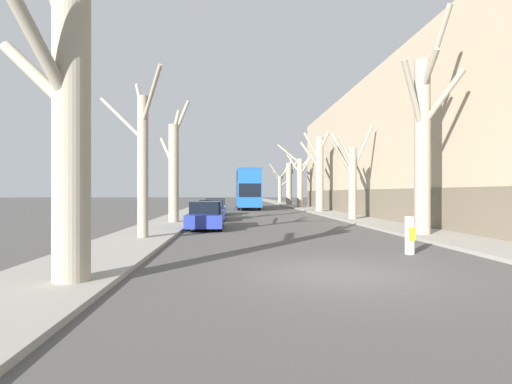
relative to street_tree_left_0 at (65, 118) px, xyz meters
The scene contains 18 objects.
ground_plane 6.65m from the street_tree_left_0, 10.23° to the left, with size 300.00×300.00×0.00m, color #4C4947.
sidewalk_left 51.13m from the street_tree_left_0, 90.51° to the left, with size 2.75×120.00×0.12m, color gray.
sidewalk_right 52.47m from the street_tree_left_0, 76.98° to the left, with size 2.75×120.00×0.12m, color gray.
building_facade_right 30.13m from the street_tree_left_0, 52.85° to the left, with size 10.08×38.79×10.42m.
street_tree_left_0 is the anchor object (origin of this frame).
street_tree_left_1 7.75m from the street_tree_left_0, 91.79° to the left, with size 3.33×3.85×6.53m.
street_tree_left_2 15.92m from the street_tree_left_0, 90.53° to the left, with size 1.75×2.38×7.75m.
street_tree_right_0 13.89m from the street_tree_left_0, 35.87° to the left, with size 2.52×2.16×9.04m.
street_tree_right_1 21.12m from the street_tree_left_0, 57.98° to the left, with size 3.16×1.47×6.39m.
street_tree_right_2 31.02m from the street_tree_left_0, 68.34° to the left, with size 2.78×1.09×7.58m.
street_tree_right_3 40.51m from the street_tree_left_0, 73.78° to the left, with size 4.09×2.15×7.69m.
street_tree_right_4 49.76m from the street_tree_left_0, 76.59° to the left, with size 1.84×2.42×6.99m.
street_tree_right_5 59.86m from the street_tree_left_0, 78.89° to the left, with size 3.86×1.59×6.95m.
double_decker_bus 37.54m from the street_tree_left_0, 82.15° to the left, with size 2.50×11.04×4.36m.
parked_car_0 13.02m from the street_tree_left_0, 81.21° to the left, with size 1.75×4.45×1.40m.
parked_car_1 19.29m from the street_tree_left_0, 84.14° to the left, with size 1.75×4.48×1.36m.
parked_car_2 25.18m from the street_tree_left_0, 85.53° to the left, with size 1.76×4.31×1.39m.
traffic_bollard 9.75m from the street_tree_left_0, 23.14° to the left, with size 0.28×0.29×1.13m.
Camera 1 is at (-2.44, -9.02, 1.85)m, focal length 28.00 mm.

